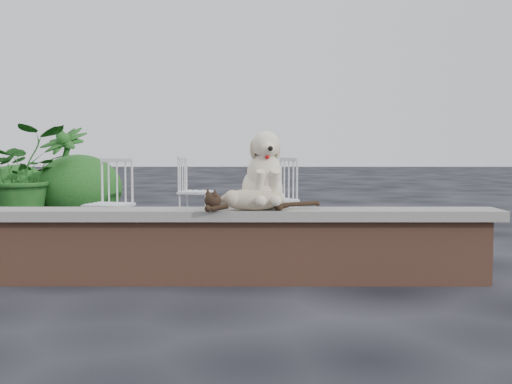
{
  "coord_description": "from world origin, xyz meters",
  "views": [
    {
      "loc": [
        1.19,
        -5.01,
        1.06
      ],
      "look_at": [
        1.19,
        0.2,
        0.7
      ],
      "focal_mm": 45.24,
      "sensor_mm": 36.0,
      "label": 1
    }
  ],
  "objects_px": {
    "chair_e": "(196,191)",
    "potted_plant_b": "(64,171)",
    "dog": "(262,169)",
    "cat": "(252,198)",
    "chair_d": "(275,199)",
    "potted_plant_a": "(23,174)",
    "chair_b": "(109,203)"
  },
  "relations": [
    {
      "from": "potted_plant_a",
      "to": "potted_plant_b",
      "type": "distance_m",
      "value": 1.16
    },
    {
      "from": "chair_b",
      "to": "chair_e",
      "type": "bearing_deg",
      "value": 84.54
    },
    {
      "from": "cat",
      "to": "potted_plant_a",
      "type": "bearing_deg",
      "value": 117.05
    },
    {
      "from": "chair_e",
      "to": "chair_d",
      "type": "bearing_deg",
      "value": -130.91
    },
    {
      "from": "chair_d",
      "to": "chair_e",
      "type": "relative_size",
      "value": 1.0
    },
    {
      "from": "dog",
      "to": "chair_d",
      "type": "bearing_deg",
      "value": 74.78
    },
    {
      "from": "potted_plant_a",
      "to": "potted_plant_b",
      "type": "bearing_deg",
      "value": 78.46
    },
    {
      "from": "chair_e",
      "to": "potted_plant_a",
      "type": "distance_m",
      "value": 2.48
    },
    {
      "from": "cat",
      "to": "chair_e",
      "type": "relative_size",
      "value": 1.16
    },
    {
      "from": "potted_plant_b",
      "to": "cat",
      "type": "bearing_deg",
      "value": -60.16
    },
    {
      "from": "chair_e",
      "to": "potted_plant_a",
      "type": "relative_size",
      "value": 0.68
    },
    {
      "from": "chair_e",
      "to": "chair_b",
      "type": "xyz_separation_m",
      "value": [
        -0.74,
        -1.93,
        0.0
      ]
    },
    {
      "from": "dog",
      "to": "chair_d",
      "type": "height_order",
      "value": "dog"
    },
    {
      "from": "chair_e",
      "to": "potted_plant_b",
      "type": "height_order",
      "value": "potted_plant_b"
    },
    {
      "from": "dog",
      "to": "chair_e",
      "type": "height_order",
      "value": "dog"
    },
    {
      "from": "cat",
      "to": "potted_plant_a",
      "type": "distance_m",
      "value": 5.23
    },
    {
      "from": "chair_e",
      "to": "potted_plant_a",
      "type": "height_order",
      "value": "potted_plant_a"
    },
    {
      "from": "chair_b",
      "to": "potted_plant_a",
      "type": "bearing_deg",
      "value": 142.97
    },
    {
      "from": "cat",
      "to": "potted_plant_a",
      "type": "height_order",
      "value": "potted_plant_a"
    },
    {
      "from": "cat",
      "to": "chair_d",
      "type": "relative_size",
      "value": 1.16
    },
    {
      "from": "cat",
      "to": "chair_e",
      "type": "distance_m",
      "value": 3.89
    },
    {
      "from": "dog",
      "to": "cat",
      "type": "xyz_separation_m",
      "value": [
        -0.08,
        -0.15,
        -0.22
      ]
    },
    {
      "from": "chair_d",
      "to": "chair_e",
      "type": "xyz_separation_m",
      "value": [
        -1.03,
        1.3,
        0.0
      ]
    },
    {
      "from": "chair_d",
      "to": "potted_plant_a",
      "type": "distance_m",
      "value": 3.84
    },
    {
      "from": "chair_b",
      "to": "potted_plant_b",
      "type": "bearing_deg",
      "value": 129.25
    },
    {
      "from": "chair_d",
      "to": "chair_b",
      "type": "height_order",
      "value": "same"
    },
    {
      "from": "chair_d",
      "to": "potted_plant_b",
      "type": "relative_size",
      "value": 0.68
    },
    {
      "from": "potted_plant_b",
      "to": "chair_e",
      "type": "bearing_deg",
      "value": -32.95
    },
    {
      "from": "dog",
      "to": "chair_b",
      "type": "distance_m",
      "value": 2.39
    },
    {
      "from": "potted_plant_b",
      "to": "potted_plant_a",
      "type": "bearing_deg",
      "value": -101.54
    },
    {
      "from": "dog",
      "to": "chair_e",
      "type": "relative_size",
      "value": 0.66
    },
    {
      "from": "cat",
      "to": "chair_b",
      "type": "xyz_separation_m",
      "value": [
        -1.53,
        1.87,
        -0.2
      ]
    }
  ]
}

